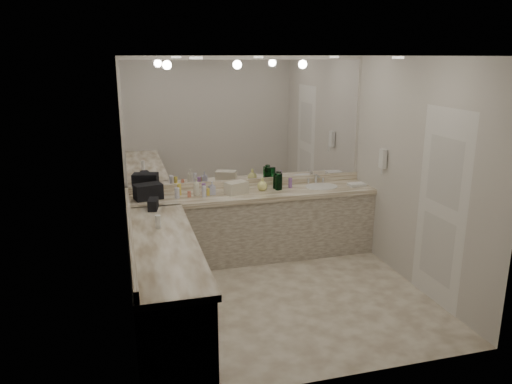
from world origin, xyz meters
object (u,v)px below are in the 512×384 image
object	(u,v)px
wall_phone	(383,159)
soap_bottle_b	(212,188)
black_toiletry_bag	(148,192)
soap_bottle_c	(262,184)
soap_bottle_a	(196,187)
cream_cosmetic_case	(236,188)
sink	(321,187)
hand_towel	(357,185)

from	to	relation	value
wall_phone	soap_bottle_b	xyz separation A→B (m)	(-2.09, 0.51, -0.36)
black_toiletry_bag	soap_bottle_c	bearing A→B (deg)	1.30
wall_phone	soap_bottle_b	size ratio (longest dim) A/B	1.40
wall_phone	soap_bottle_a	size ratio (longest dim) A/B	1.11
wall_phone	cream_cosmetic_case	xyz separation A→B (m)	(-1.78, 0.47, -0.37)
sink	soap_bottle_c	size ratio (longest dim) A/B	2.54
sink	soap_bottle_b	distance (m)	1.49
soap_bottle_a	hand_towel	bearing A→B (deg)	-2.99
soap_bottle_c	hand_towel	bearing A→B (deg)	-5.65
cream_cosmetic_case	soap_bottle_c	size ratio (longest dim) A/B	1.60
soap_bottle_c	soap_bottle_b	bearing A→B (deg)	-177.58
black_toiletry_bag	hand_towel	bearing A→B (deg)	-1.97
soap_bottle_b	soap_bottle_c	world-z (taller)	soap_bottle_c
sink	soap_bottle_c	xyz separation A→B (m)	(-0.82, 0.04, 0.09)
black_toiletry_bag	cream_cosmetic_case	xyz separation A→B (m)	(1.10, -0.03, -0.01)
hand_towel	soap_bottle_c	world-z (taller)	soap_bottle_c
sink	black_toiletry_bag	distance (m)	2.28
black_toiletry_bag	wall_phone	bearing A→B (deg)	-9.92
sink	wall_phone	distance (m)	0.91
hand_towel	soap_bottle_c	size ratio (longest dim) A/B	1.27
hand_towel	soap_bottle_b	world-z (taller)	soap_bottle_b
hand_towel	soap_bottle_a	size ratio (longest dim) A/B	1.02
hand_towel	soap_bottle_b	distance (m)	1.96
hand_towel	soap_bottle_c	bearing A→B (deg)	174.35
black_toiletry_bag	soap_bottle_b	xyz separation A→B (m)	(0.79, 0.00, -0.01)
wall_phone	black_toiletry_bag	world-z (taller)	wall_phone
soap_bottle_a	black_toiletry_bag	bearing A→B (deg)	-178.25
black_toiletry_bag	soap_bottle_b	bearing A→B (deg)	0.36
black_toiletry_bag	cream_cosmetic_case	world-z (taller)	black_toiletry_bag
sink	black_toiletry_bag	size ratio (longest dim) A/B	1.34
sink	hand_towel	xyz separation A→B (m)	(0.47, -0.09, 0.02)
black_toiletry_bag	soap_bottle_c	world-z (taller)	black_toiletry_bag
cream_cosmetic_case	soap_bottle_a	xyz separation A→B (m)	(-0.50, 0.05, 0.03)
soap_bottle_a	soap_bottle_b	bearing A→B (deg)	-3.81
cream_cosmetic_case	soap_bottle_a	world-z (taller)	soap_bottle_a
cream_cosmetic_case	hand_towel	distance (m)	1.65
soap_bottle_c	black_toiletry_bag	bearing A→B (deg)	-178.70
wall_phone	cream_cosmetic_case	world-z (taller)	wall_phone
hand_towel	wall_phone	bearing A→B (deg)	-72.35
sink	hand_towel	bearing A→B (deg)	-10.79
soap_bottle_a	wall_phone	bearing A→B (deg)	-12.86
soap_bottle_a	soap_bottle_c	bearing A→B (deg)	1.00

